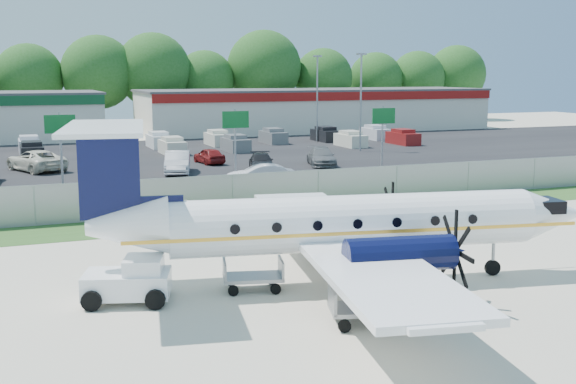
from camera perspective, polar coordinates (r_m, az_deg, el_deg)
name	(u,v)px	position (r m, az deg, el deg)	size (l,w,h in m)	color
ground	(350,281)	(26.06, 4.91, -7.03)	(170.00, 170.00, 0.00)	beige
grass_verge	(245,218)	(36.86, -3.45, -2.09)	(170.00, 4.00, 0.02)	#2D561E
access_road	(208,196)	(43.45, -6.34, -0.35)	(170.00, 8.00, 0.02)	black
parking_lot	(143,158)	(63.76, -11.36, 2.65)	(170.00, 32.00, 0.02)	black
perimeter_fence	(233,193)	(38.55, -4.39, -0.08)	(120.00, 0.06, 1.99)	gray
building_east	(316,110)	(92.29, 2.19, 6.52)	(44.40, 12.40, 5.24)	silver
sign_left	(60,135)	(45.50, -17.54, 4.28)	(1.80, 0.26, 5.00)	gray
sign_mid	(235,130)	(47.57, -4.17, 4.90)	(1.80, 0.26, 5.00)	gray
sign_right	(383,126)	(51.93, 7.53, 5.23)	(1.80, 0.26, 5.00)	gray
light_pole_ne	(361,95)	(67.97, 5.78, 7.62)	(0.90, 0.35, 9.09)	gray
light_pole_se	(317,92)	(76.98, 2.32, 7.87)	(0.90, 0.35, 9.09)	gray
tree_line	(95,129)	(97.26, -15.00, 4.81)	(112.00, 6.00, 14.00)	#1E5218
aircraft	(343,223)	(25.14, 4.35, -2.46)	(18.65, 18.29, 5.70)	white
pushback_tug	(131,281)	(24.08, -12.29, -6.85)	(3.11, 2.65, 1.48)	white
baggage_cart_near	(367,308)	(21.65, 6.23, -9.07)	(2.43, 1.85, 1.13)	gray
baggage_cart_far	(253,276)	(24.81, -2.78, -6.66)	(2.27, 1.67, 1.07)	gray
cone_starboard_wing	(393,234)	(32.48, 8.34, -3.33)	(0.36, 0.36, 0.51)	red
road_car_mid	(261,187)	(46.79, -2.18, 0.39)	(1.56, 4.48, 1.48)	silver
parked_car_b	(110,177)	(52.60, -13.91, 1.13)	(2.21, 4.78, 1.33)	beige
parked_car_c	(178,173)	(53.67, -8.71, 1.46)	(1.73, 4.97, 1.64)	silver
parked_car_d	(261,170)	(54.78, -2.13, 1.72)	(1.80, 4.43, 1.29)	black
parked_car_e	(321,166)	(57.56, 2.65, 2.10)	(1.95, 4.79, 1.39)	#595B5E
parked_car_f	(36,171)	(57.55, -19.27, 1.57)	(2.64, 5.72, 1.59)	beige
parked_car_g	(209,164)	(59.03, -6.24, 2.24)	(1.53, 3.81, 1.30)	maroon
far_parking_rows	(133,152)	(68.65, -12.12, 3.09)	(56.00, 10.00, 1.60)	gray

